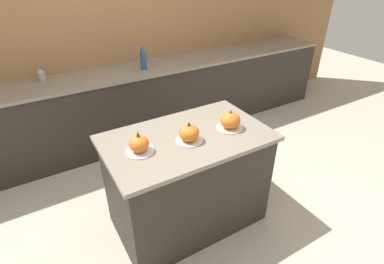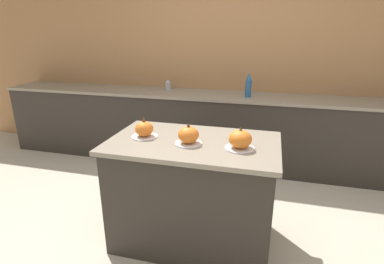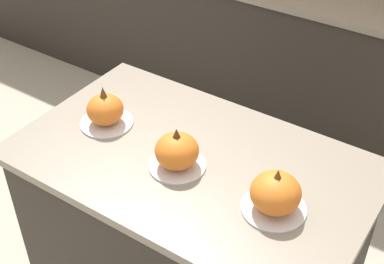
{
  "view_description": "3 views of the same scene",
  "coord_description": "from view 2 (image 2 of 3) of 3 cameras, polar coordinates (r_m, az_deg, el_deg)",
  "views": [
    {
      "loc": [
        -0.96,
        -1.7,
        2.09
      ],
      "look_at": [
        0.05,
        0.0,
        0.91
      ],
      "focal_mm": 28.0,
      "sensor_mm": 36.0,
      "label": 1
    },
    {
      "loc": [
        0.53,
        -2.05,
        1.68
      ],
      "look_at": [
        -0.0,
        -0.03,
        0.96
      ],
      "focal_mm": 28.0,
      "sensor_mm": 36.0,
      "label": 2
    },
    {
      "loc": [
        0.81,
        -1.21,
        2.12
      ],
      "look_at": [
        -0.01,
        0.02,
        0.99
      ],
      "focal_mm": 50.0,
      "sensor_mm": 36.0,
      "label": 3
    }
  ],
  "objects": [
    {
      "name": "pumpkin_cake_center",
      "position": [
        2.19,
        -0.68,
        -0.69
      ],
      "size": [
        0.2,
        0.2,
        0.16
      ],
      "color": "silver",
      "rests_on": "kitchen_island"
    },
    {
      "name": "kitchen_island",
      "position": [
        2.45,
        0.22,
        -11.38
      ],
      "size": [
        1.29,
        0.78,
        0.88
      ],
      "color": "#2D2823",
      "rests_on": "ground_plane"
    },
    {
      "name": "bottle_short",
      "position": [
        4.06,
        -4.59,
        8.98
      ],
      "size": [
        0.08,
        0.08,
        0.13
      ],
      "color": "#99999E",
      "rests_on": "back_counter"
    },
    {
      "name": "wall_back",
      "position": [
        4.01,
        7.26,
        12.56
      ],
      "size": [
        8.0,
        0.06,
        2.5
      ],
      "color": "#9E7047",
      "rests_on": "ground_plane"
    },
    {
      "name": "bottle_tall",
      "position": [
        3.62,
        10.7,
        8.69
      ],
      "size": [
        0.07,
        0.07,
        0.29
      ],
      "color": "#235184",
      "rests_on": "back_counter"
    },
    {
      "name": "back_counter",
      "position": [
        3.86,
        6.11,
        0.38
      ],
      "size": [
        6.0,
        0.6,
        0.92
      ],
      "color": "#2D2823",
      "rests_on": "ground_plane"
    },
    {
      "name": "pumpkin_cake_right",
      "position": [
        2.12,
        9.16,
        -1.49
      ],
      "size": [
        0.21,
        0.21,
        0.17
      ],
      "color": "silver",
      "rests_on": "kitchen_island"
    },
    {
      "name": "ground_plane",
      "position": [
        2.71,
        0.21,
        -19.54
      ],
      "size": [
        12.0,
        12.0,
        0.0
      ],
      "primitive_type": "plane",
      "color": "#BCB29E"
    },
    {
      "name": "pumpkin_cake_left",
      "position": [
        2.36,
        -9.08,
        0.44
      ],
      "size": [
        0.21,
        0.21,
        0.17
      ],
      "color": "silver",
      "rests_on": "kitchen_island"
    }
  ]
}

